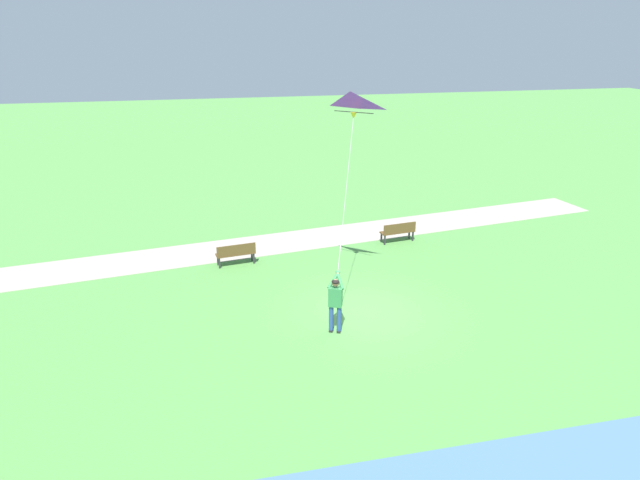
{
  "coord_description": "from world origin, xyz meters",
  "views": [
    {
      "loc": [
        -15.31,
        4.99,
        8.6
      ],
      "look_at": [
        -0.45,
        1.64,
        2.82
      ],
      "focal_mm": 31.56,
      "sensor_mm": 36.0,
      "label": 1
    }
  ],
  "objects_px": {
    "park_bench_near_walkway": "(398,231)",
    "park_bench_far_walkway": "(236,253)",
    "person_kite_flyer": "(335,300)",
    "flying_kite": "(350,107)"
  },
  "relations": [
    {
      "from": "person_kite_flyer",
      "to": "park_bench_near_walkway",
      "type": "distance_m",
      "value": 8.07
    },
    {
      "from": "flying_kite",
      "to": "park_bench_near_walkway",
      "type": "distance_m",
      "value": 7.77
    },
    {
      "from": "park_bench_near_walkway",
      "to": "park_bench_far_walkway",
      "type": "bearing_deg",
      "value": 97.97
    },
    {
      "from": "person_kite_flyer",
      "to": "park_bench_near_walkway",
      "type": "bearing_deg",
      "value": -33.56
    },
    {
      "from": "flying_kite",
      "to": "park_bench_near_walkway",
      "type": "relative_size",
      "value": 3.18
    },
    {
      "from": "person_kite_flyer",
      "to": "park_bench_far_walkway",
      "type": "xyz_separation_m",
      "value": [
        5.74,
        2.48,
        -0.54
      ]
    },
    {
      "from": "flying_kite",
      "to": "park_bench_near_walkway",
      "type": "bearing_deg",
      "value": -39.83
    },
    {
      "from": "person_kite_flyer",
      "to": "park_bench_near_walkway",
      "type": "relative_size",
      "value": 1.18
    },
    {
      "from": "person_kite_flyer",
      "to": "flying_kite",
      "type": "distance_m",
      "value": 5.99
    },
    {
      "from": "park_bench_near_walkway",
      "to": "park_bench_far_walkway",
      "type": "distance_m",
      "value": 7.0
    }
  ]
}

